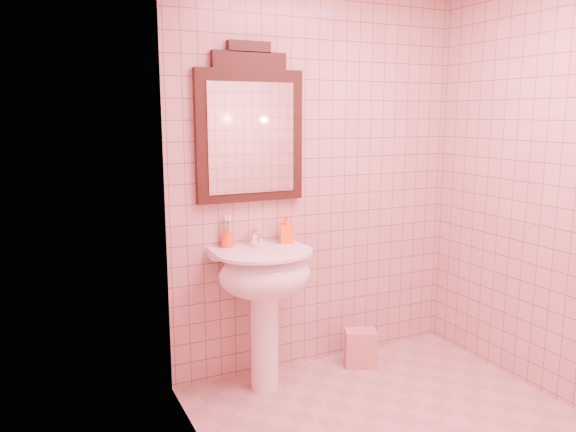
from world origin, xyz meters
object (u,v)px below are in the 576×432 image
pedestal_sink (265,284)px  soap_dispenser (286,229)px  towel (360,348)px  mirror (250,129)px  toothbrush_cup (228,239)px

pedestal_sink → soap_dispenser: (0.21, 0.13, 0.29)m
towel → mirror: bearing=164.6°
towel → pedestal_sink: bearing=-179.1°
toothbrush_cup → towel: size_ratio=0.68×
pedestal_sink → towel: (0.69, 0.01, -0.54)m
toothbrush_cup → soap_dispenser: soap_dispenser is taller
pedestal_sink → towel: pedestal_sink is taller
pedestal_sink → mirror: bearing=90.0°
soap_dispenser → towel: 0.97m
pedestal_sink → soap_dispenser: soap_dispenser is taller
pedestal_sink → toothbrush_cup: size_ratio=5.16×
mirror → towel: 1.61m
pedestal_sink → toothbrush_cup: (-0.16, 0.18, 0.25)m
toothbrush_cup → pedestal_sink: bearing=-47.5°
mirror → pedestal_sink: bearing=-90.0°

